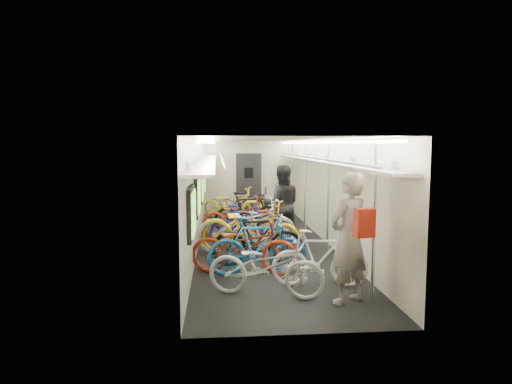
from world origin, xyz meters
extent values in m
plane|color=black|center=(0.00, 0.00, 0.00)|extent=(10.00, 10.00, 0.00)
plane|color=white|center=(0.00, 0.00, 2.40)|extent=(10.00, 10.00, 0.00)
plane|color=beige|center=(-1.50, 0.00, 1.20)|extent=(0.00, 10.00, 10.00)
plane|color=beige|center=(1.50, 0.00, 1.20)|extent=(0.00, 10.00, 10.00)
plane|color=beige|center=(0.00, 5.00, 1.20)|extent=(3.00, 0.00, 3.00)
plane|color=beige|center=(0.00, -5.00, 1.20)|extent=(3.00, 0.00, 3.00)
cube|color=black|center=(-1.46, -3.20, 1.25)|extent=(0.06, 1.10, 0.80)
cube|color=#ABD05B|center=(-1.42, -3.20, 1.25)|extent=(0.02, 0.96, 0.66)
cube|color=black|center=(-1.46, -1.00, 1.25)|extent=(0.06, 1.10, 0.80)
cube|color=#ABD05B|center=(-1.42, -1.00, 1.25)|extent=(0.02, 0.96, 0.66)
cube|color=black|center=(-1.46, 1.20, 1.25)|extent=(0.06, 1.10, 0.80)
cube|color=#ABD05B|center=(-1.42, 1.20, 1.25)|extent=(0.02, 0.96, 0.66)
cube|color=black|center=(-1.46, 3.40, 1.25)|extent=(0.06, 1.10, 0.80)
cube|color=#ABD05B|center=(-1.42, 3.40, 1.25)|extent=(0.02, 0.96, 0.66)
cube|color=#F5B60C|center=(-1.45, -2.10, 1.30)|extent=(0.02, 0.22, 0.30)
cube|color=#F5B60C|center=(-1.45, 0.10, 1.30)|extent=(0.02, 0.22, 0.30)
cube|color=#F5B60C|center=(-1.45, 2.30, 1.30)|extent=(0.02, 0.22, 0.30)
cube|color=black|center=(0.00, 4.94, 1.00)|extent=(0.85, 0.08, 2.00)
cube|color=#999BA0|center=(-1.28, 0.00, 1.92)|extent=(0.40, 9.70, 0.05)
cube|color=#999BA0|center=(1.28, 0.00, 1.92)|extent=(0.40, 9.70, 0.05)
cylinder|color=silver|center=(-0.95, 0.00, 2.02)|extent=(0.04, 9.70, 0.04)
cylinder|color=silver|center=(0.95, 0.00, 2.02)|extent=(0.04, 9.70, 0.04)
cube|color=white|center=(-1.20, 0.00, 2.34)|extent=(0.18, 9.60, 0.04)
cube|color=white|center=(1.20, 0.00, 2.34)|extent=(0.18, 9.60, 0.04)
cylinder|color=silver|center=(1.25, -3.80, 1.20)|extent=(0.05, 0.05, 2.38)
cylinder|color=silver|center=(1.25, -1.00, 1.20)|extent=(0.05, 0.05, 2.38)
cylinder|color=silver|center=(1.25, 1.50, 1.20)|extent=(0.05, 0.05, 2.38)
cylinder|color=silver|center=(1.25, 4.00, 1.20)|extent=(0.05, 0.05, 2.38)
imported|color=#B0AFB4|center=(-0.33, -3.59, 0.47)|extent=(1.90, 1.19, 0.94)
imported|color=#1B5FA7|center=(-0.36, -2.48, 0.53)|extent=(1.78, 0.57, 1.06)
imported|color=maroon|center=(-0.59, -2.36, 0.50)|extent=(2.02, 1.09, 1.01)
imported|color=black|center=(-0.30, -1.81, 0.53)|extent=(1.78, 0.59, 1.05)
imported|color=gold|center=(-0.40, -1.06, 0.58)|extent=(2.32, 1.58, 1.15)
imported|color=silver|center=(-0.11, -1.13, 0.46)|extent=(1.59, 1.03, 0.93)
imported|color=silver|center=(-0.41, -0.58, 0.57)|extent=(2.27, 1.08, 1.15)
imported|color=navy|center=(-0.48, 0.10, 0.47)|extent=(1.60, 0.68, 0.93)
imported|color=maroon|center=(-0.52, 1.05, 0.50)|extent=(1.99, 1.02, 1.00)
imported|color=black|center=(-0.27, 1.52, 0.54)|extent=(1.85, 0.82, 1.07)
imported|color=yellow|center=(-0.66, 3.14, 0.52)|extent=(2.09, 1.15, 1.04)
imported|color=white|center=(0.59, -3.18, 0.47)|extent=(1.61, 0.67, 0.94)
imported|color=slate|center=(-0.58, 3.75, 0.49)|extent=(1.99, 1.27, 0.99)
imported|color=#59595D|center=(-0.10, 3.49, 0.52)|extent=(2.08, 1.11, 1.04)
imported|color=gray|center=(0.83, -3.94, 0.96)|extent=(0.84, 0.76, 1.92)
imported|color=black|center=(0.42, 0.02, 0.92)|extent=(0.91, 0.72, 1.83)
cube|color=#A92110|center=(0.86, -4.53, 1.28)|extent=(0.28, 0.19, 0.38)
camera|label=1|loc=(-1.05, -10.26, 2.30)|focal=32.00mm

